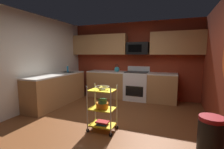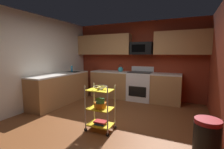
# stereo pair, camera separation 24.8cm
# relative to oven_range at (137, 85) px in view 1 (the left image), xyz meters

# --- Properties ---
(floor) EXTENTS (4.40, 4.80, 0.04)m
(floor) POSITION_rel_oven_range_xyz_m (-0.23, -2.10, -0.50)
(floor) COLOR brown
(floor) RESTS_ON ground
(wall_back) EXTENTS (4.52, 0.06, 2.60)m
(wall_back) POSITION_rel_oven_range_xyz_m (-0.23, 0.33, 0.82)
(wall_back) COLOR maroon
(wall_back) RESTS_ON ground
(wall_left) EXTENTS (0.06, 4.80, 2.60)m
(wall_left) POSITION_rel_oven_range_xyz_m (-2.46, -2.10, 0.82)
(wall_left) COLOR silver
(wall_left) RESTS_ON ground
(counter_run) EXTENTS (3.70, 2.74, 0.92)m
(counter_run) POSITION_rel_oven_range_xyz_m (-1.03, -0.58, -0.01)
(counter_run) COLOR #B27F4C
(counter_run) RESTS_ON ground
(oven_range) EXTENTS (0.76, 0.65, 1.10)m
(oven_range) POSITION_rel_oven_range_xyz_m (0.00, 0.00, 0.00)
(oven_range) COLOR white
(oven_range) RESTS_ON ground
(upper_cabinets) EXTENTS (4.40, 0.33, 0.70)m
(upper_cabinets) POSITION_rel_oven_range_xyz_m (-0.28, 0.13, 1.37)
(upper_cabinets) COLOR #B27F4C
(microwave) EXTENTS (0.70, 0.39, 0.40)m
(microwave) POSITION_rel_oven_range_xyz_m (-0.00, 0.10, 1.22)
(microwave) COLOR black
(rolling_cart) EXTENTS (0.56, 0.36, 0.91)m
(rolling_cart) POSITION_rel_oven_range_xyz_m (-0.13, -2.46, -0.03)
(rolling_cart) COLOR silver
(rolling_cart) RESTS_ON ground
(fruit_bowl) EXTENTS (0.27, 0.27, 0.07)m
(fruit_bowl) POSITION_rel_oven_range_xyz_m (-0.13, -2.46, 0.40)
(fruit_bowl) COLOR silver
(fruit_bowl) RESTS_ON rolling_cart
(mixing_bowl_large) EXTENTS (0.25, 0.25, 0.11)m
(mixing_bowl_large) POSITION_rel_oven_range_xyz_m (-0.14, -2.46, 0.04)
(mixing_bowl_large) COLOR orange
(mixing_bowl_large) RESTS_ON rolling_cart
(mixing_bowl_small) EXTENTS (0.18, 0.18, 0.08)m
(mixing_bowl_small) POSITION_rel_oven_range_xyz_m (-0.11, -2.50, 0.14)
(mixing_bowl_small) COLOR #387F4C
(mixing_bowl_small) RESTS_ON rolling_cart
(book_stack) EXTENTS (0.25, 0.20, 0.06)m
(book_stack) POSITION_rel_oven_range_xyz_m (-0.13, -2.46, -0.32)
(book_stack) COLOR #1E4C8C
(book_stack) RESTS_ON rolling_cart
(kettle) EXTENTS (0.21, 0.18, 0.26)m
(kettle) POSITION_rel_oven_range_xyz_m (-0.70, -0.00, 0.52)
(kettle) COLOR teal
(kettle) RESTS_ON counter_run
(dish_soap_bottle) EXTENTS (0.06, 0.06, 0.20)m
(dish_soap_bottle) POSITION_rel_oven_range_xyz_m (-2.17, -0.77, 0.54)
(dish_soap_bottle) COLOR #2D8CBF
(dish_soap_bottle) RESTS_ON counter_run
(trash_can) EXTENTS (0.34, 0.42, 0.66)m
(trash_can) POSITION_rel_oven_range_xyz_m (1.67, -2.78, -0.15)
(trash_can) COLOR black
(trash_can) RESTS_ON ground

